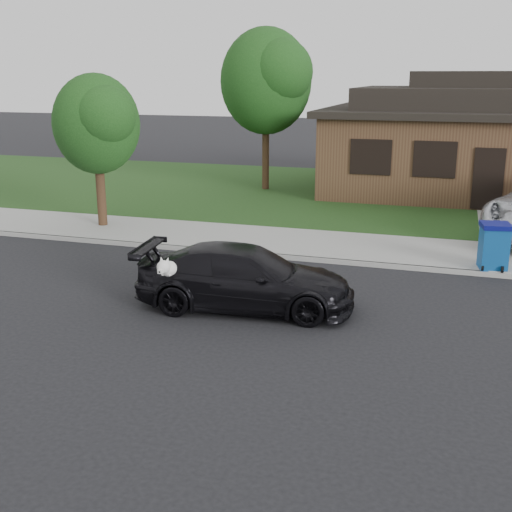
% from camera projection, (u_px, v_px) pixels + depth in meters
% --- Properties ---
extents(ground, '(120.00, 120.00, 0.00)m').
position_uv_depth(ground, '(296.00, 309.00, 13.19)').
color(ground, black).
rests_on(ground, ground).
extents(sidewalk, '(60.00, 3.00, 0.12)m').
position_uv_depth(sidewalk, '(339.00, 246.00, 17.77)').
color(sidewalk, gray).
rests_on(sidewalk, ground).
extents(curb, '(60.00, 0.12, 0.12)m').
position_uv_depth(curb, '(329.00, 261.00, 16.39)').
color(curb, gray).
rests_on(curb, ground).
extents(lawn, '(60.00, 13.00, 0.13)m').
position_uv_depth(lawn, '(375.00, 196.00, 25.11)').
color(lawn, '#193814').
rests_on(lawn, ground).
extents(sedan, '(4.60, 2.34, 1.29)m').
position_uv_depth(sedan, '(245.00, 278.00, 13.07)').
color(sedan, black).
rests_on(sedan, ground).
extents(recycling_bin, '(0.77, 0.78, 1.12)m').
position_uv_depth(recycling_bin, '(494.00, 246.00, 15.38)').
color(recycling_bin, navy).
rests_on(recycling_bin, sidewalk).
extents(house, '(12.60, 8.60, 4.65)m').
position_uv_depth(house, '(487.00, 141.00, 25.24)').
color(house, '#422B1C').
rests_on(house, ground).
extents(tree_0, '(3.78, 3.60, 6.34)m').
position_uv_depth(tree_0, '(269.00, 79.00, 25.04)').
color(tree_0, '#332114').
rests_on(tree_0, ground).
extents(tree_2, '(2.73, 2.60, 4.59)m').
position_uv_depth(tree_2, '(98.00, 123.00, 19.11)').
color(tree_2, '#332114').
rests_on(tree_2, ground).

